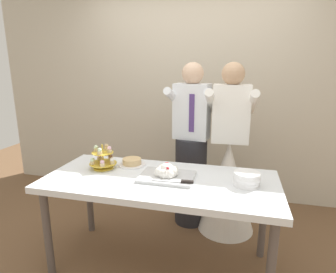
# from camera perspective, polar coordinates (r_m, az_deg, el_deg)

# --- Properties ---
(ground_plane) EXTENTS (8.00, 8.00, 0.00)m
(ground_plane) POSITION_cam_1_polar(r_m,az_deg,el_deg) (2.61, -1.49, -24.40)
(ground_plane) COLOR brown
(rear_wall) EXTENTS (5.20, 0.10, 2.90)m
(rear_wall) POSITION_cam_1_polar(r_m,az_deg,el_deg) (3.50, 5.07, 11.24)
(rear_wall) COLOR beige
(rear_wall) RESTS_ON ground_plane
(dessert_table) EXTENTS (1.80, 0.80, 0.78)m
(dessert_table) POSITION_cam_1_polar(r_m,az_deg,el_deg) (2.24, -1.61, -10.21)
(dessert_table) COLOR silver
(dessert_table) RESTS_ON ground_plane
(cupcake_stand) EXTENTS (0.23, 0.23, 0.21)m
(cupcake_stand) POSITION_cam_1_polar(r_m,az_deg,el_deg) (2.45, -13.02, -4.44)
(cupcake_stand) COLOR gold
(cupcake_stand) RESTS_ON dessert_table
(main_cake_tray) EXTENTS (0.44, 0.31, 0.13)m
(main_cake_tray) POSITION_cam_1_polar(r_m,az_deg,el_deg) (2.19, -0.20, -7.41)
(main_cake_tray) COLOR silver
(main_cake_tray) RESTS_ON dessert_table
(plate_stack) EXTENTS (0.20, 0.20, 0.10)m
(plate_stack) POSITION_cam_1_polar(r_m,az_deg,el_deg) (2.15, 15.67, -8.26)
(plate_stack) COLOR white
(plate_stack) RESTS_ON dessert_table
(round_cake) EXTENTS (0.24, 0.24, 0.06)m
(round_cake) POSITION_cam_1_polar(r_m,az_deg,el_deg) (2.50, -7.32, -5.20)
(round_cake) COLOR white
(round_cake) RESTS_ON dessert_table
(person_groom) EXTENTS (0.52, 0.54, 1.66)m
(person_groom) POSITION_cam_1_polar(r_m,az_deg,el_deg) (2.87, 4.72, -3.69)
(person_groom) COLOR #232328
(person_groom) RESTS_ON ground_plane
(person_bride) EXTENTS (0.56, 0.56, 1.66)m
(person_bride) POSITION_cam_1_polar(r_m,az_deg,el_deg) (2.85, 12.02, -7.59)
(person_bride) COLOR white
(person_bride) RESTS_ON ground_plane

